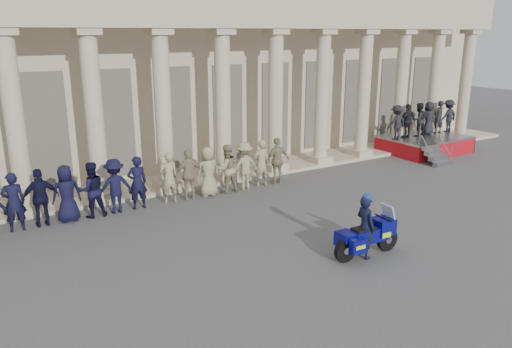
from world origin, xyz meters
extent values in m
plane|color=#444446|center=(0.00, 0.00, 0.00)|extent=(90.00, 90.00, 0.00)
cube|color=tan|center=(0.00, 15.00, 4.50)|extent=(40.00, 10.00, 9.00)
cube|color=tan|center=(0.00, 8.80, 0.07)|extent=(40.00, 2.60, 0.15)
cube|color=tan|center=(0.00, 8.00, 6.79)|extent=(35.80, 1.00, 1.00)
cube|color=tan|center=(-6.50, 8.00, 0.30)|extent=(0.90, 0.90, 0.30)
cylinder|color=tan|center=(-6.50, 8.00, 3.25)|extent=(0.64, 0.64, 5.60)
cube|color=tan|center=(-6.50, 8.00, 6.17)|extent=(0.85, 0.85, 0.24)
cube|color=tan|center=(-3.90, 8.00, 0.30)|extent=(0.90, 0.90, 0.30)
cylinder|color=tan|center=(-3.90, 8.00, 3.25)|extent=(0.64, 0.64, 5.60)
cube|color=tan|center=(-3.90, 8.00, 6.17)|extent=(0.85, 0.85, 0.24)
cube|color=tan|center=(-1.30, 8.00, 0.30)|extent=(0.90, 0.90, 0.30)
cylinder|color=tan|center=(-1.30, 8.00, 3.25)|extent=(0.64, 0.64, 5.60)
cube|color=tan|center=(-1.30, 8.00, 6.17)|extent=(0.85, 0.85, 0.24)
cube|color=tan|center=(1.30, 8.00, 0.30)|extent=(0.90, 0.90, 0.30)
cylinder|color=tan|center=(1.30, 8.00, 3.25)|extent=(0.64, 0.64, 5.60)
cube|color=tan|center=(1.30, 8.00, 6.17)|extent=(0.85, 0.85, 0.24)
cube|color=tan|center=(3.90, 8.00, 0.30)|extent=(0.90, 0.90, 0.30)
cylinder|color=tan|center=(3.90, 8.00, 3.25)|extent=(0.64, 0.64, 5.60)
cube|color=tan|center=(3.90, 8.00, 6.17)|extent=(0.85, 0.85, 0.24)
cube|color=tan|center=(6.50, 8.00, 0.30)|extent=(0.90, 0.90, 0.30)
cylinder|color=tan|center=(6.50, 8.00, 3.25)|extent=(0.64, 0.64, 5.60)
cube|color=tan|center=(6.50, 8.00, 6.17)|extent=(0.85, 0.85, 0.24)
cube|color=tan|center=(9.10, 8.00, 0.30)|extent=(0.90, 0.90, 0.30)
cylinder|color=tan|center=(9.10, 8.00, 3.25)|extent=(0.64, 0.64, 5.60)
cube|color=tan|center=(9.10, 8.00, 6.17)|extent=(0.85, 0.85, 0.24)
cube|color=tan|center=(11.70, 8.00, 0.30)|extent=(0.90, 0.90, 0.30)
cylinder|color=tan|center=(11.70, 8.00, 3.25)|extent=(0.64, 0.64, 5.60)
cube|color=tan|center=(11.70, 8.00, 6.17)|extent=(0.85, 0.85, 0.24)
cube|color=tan|center=(14.30, 8.00, 0.30)|extent=(0.90, 0.90, 0.30)
cylinder|color=tan|center=(14.30, 8.00, 3.25)|extent=(0.64, 0.64, 5.60)
cube|color=tan|center=(14.30, 8.00, 6.17)|extent=(0.85, 0.85, 0.24)
cube|color=tan|center=(16.90, 8.00, 0.30)|extent=(0.90, 0.90, 0.30)
cylinder|color=tan|center=(16.90, 8.00, 3.25)|extent=(0.64, 0.64, 5.60)
cube|color=tan|center=(16.90, 8.00, 6.17)|extent=(0.85, 0.85, 0.24)
cube|color=black|center=(-5.20, 10.02, 2.55)|extent=(1.30, 0.12, 4.20)
cube|color=black|center=(-2.60, 10.02, 2.55)|extent=(1.30, 0.12, 4.20)
cube|color=black|center=(0.00, 10.02, 2.55)|extent=(1.30, 0.12, 4.20)
cube|color=black|center=(2.60, 10.02, 2.55)|extent=(1.30, 0.12, 4.20)
cube|color=black|center=(5.20, 10.02, 2.55)|extent=(1.30, 0.12, 4.20)
cube|color=black|center=(7.80, 10.02, 2.55)|extent=(1.30, 0.12, 4.20)
cube|color=black|center=(10.40, 10.02, 2.55)|extent=(1.30, 0.12, 4.20)
cube|color=black|center=(13.00, 10.02, 2.55)|extent=(1.30, 0.12, 4.20)
cube|color=black|center=(15.60, 10.02, 2.55)|extent=(1.30, 0.12, 4.20)
imported|color=black|center=(-6.97, 6.61, 0.97)|extent=(0.71, 0.46, 1.94)
imported|color=black|center=(-6.17, 6.61, 0.97)|extent=(1.14, 0.47, 1.94)
imported|color=black|center=(-5.36, 6.61, 0.97)|extent=(0.95, 0.62, 1.94)
imported|color=black|center=(-4.55, 6.61, 0.97)|extent=(0.94, 0.73, 1.94)
imported|color=black|center=(-3.75, 6.61, 0.97)|extent=(1.25, 0.72, 1.94)
imported|color=black|center=(-2.94, 6.61, 0.97)|extent=(0.71, 0.46, 1.94)
imported|color=gray|center=(-1.74, 6.61, 0.97)|extent=(0.71, 0.46, 1.94)
imported|color=gray|center=(-0.93, 6.61, 0.97)|extent=(1.14, 0.47, 1.94)
imported|color=gray|center=(-0.12, 6.61, 0.97)|extent=(0.95, 0.62, 1.94)
imported|color=gray|center=(0.68, 6.61, 0.97)|extent=(0.94, 0.73, 1.94)
imported|color=gray|center=(1.49, 6.61, 0.97)|extent=(1.25, 0.72, 1.94)
imported|color=gray|center=(2.29, 6.61, 0.97)|extent=(0.71, 0.46, 1.94)
imported|color=gray|center=(3.10, 6.61, 0.97)|extent=(1.14, 0.47, 1.94)
cube|color=gray|center=(12.91, 7.20, 0.82)|extent=(4.28, 3.06, 0.10)
cube|color=maroon|center=(12.91, 5.69, 0.38)|extent=(4.28, 0.04, 0.77)
cube|color=maroon|center=(10.79, 7.20, 0.38)|extent=(0.04, 3.06, 0.77)
cube|color=maroon|center=(15.03, 7.20, 0.38)|extent=(0.04, 3.06, 0.77)
cube|color=gray|center=(11.37, 4.77, 0.11)|extent=(1.10, 0.28, 0.22)
cube|color=gray|center=(11.37, 5.05, 0.32)|extent=(1.10, 0.28, 0.22)
cube|color=gray|center=(11.37, 5.33, 0.54)|extent=(1.10, 0.28, 0.22)
cube|color=gray|center=(11.37, 5.61, 0.76)|extent=(1.10, 0.28, 0.22)
cylinder|color=gray|center=(12.91, 8.68, 1.37)|extent=(4.28, 0.04, 0.04)
imported|color=black|center=(10.91, 7.40, 1.74)|extent=(1.14, 0.65, 1.76)
imported|color=black|center=(11.71, 7.40, 1.74)|extent=(1.03, 0.43, 1.76)
imported|color=black|center=(12.51, 7.40, 1.74)|extent=(0.85, 0.67, 1.76)
imported|color=black|center=(13.31, 7.40, 1.74)|extent=(0.86, 0.56, 1.76)
imported|color=black|center=(14.11, 7.40, 1.74)|extent=(0.64, 0.42, 1.76)
imported|color=black|center=(14.91, 7.40, 1.74)|extent=(1.14, 0.65, 1.76)
cylinder|color=black|center=(2.01, -0.70, 0.34)|extent=(0.68, 0.17, 0.68)
cylinder|color=black|center=(0.47, -0.64, 0.34)|extent=(0.68, 0.17, 0.68)
cube|color=#090B6D|center=(1.29, -0.67, 0.64)|extent=(1.20, 0.48, 0.39)
cube|color=#090B6D|center=(1.80, -0.69, 0.80)|extent=(0.59, 0.56, 0.46)
cube|color=silver|center=(1.80, -0.69, 0.57)|extent=(0.24, 0.32, 0.12)
cube|color=#B2BFCC|center=(1.98, -0.70, 1.15)|extent=(0.23, 0.48, 0.55)
cube|color=black|center=(1.08, -0.66, 0.84)|extent=(0.68, 0.38, 0.10)
cube|color=#090B6D|center=(0.52, -0.64, 0.72)|extent=(0.37, 0.36, 0.23)
cube|color=#090B6D|center=(0.61, -0.97, 0.57)|extent=(0.47, 0.25, 0.41)
cube|color=#BDED0C|center=(0.61, -0.97, 0.57)|extent=(0.32, 0.26, 0.10)
cube|color=#090B6D|center=(0.63, -0.31, 0.57)|extent=(0.47, 0.25, 0.41)
cube|color=#BDED0C|center=(0.63, -0.31, 0.57)|extent=(0.32, 0.26, 0.10)
cylinder|color=silver|center=(0.79, -0.40, 0.31)|extent=(0.62, 0.13, 0.10)
cylinder|color=black|center=(1.80, -0.69, 1.05)|extent=(0.07, 0.72, 0.04)
imported|color=black|center=(1.14, -0.66, 0.91)|extent=(0.46, 0.68, 1.81)
sphere|color=navy|center=(1.14, -0.66, 1.76)|extent=(0.28, 0.28, 0.28)
camera|label=1|loc=(-8.29, -10.10, 6.14)|focal=35.00mm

